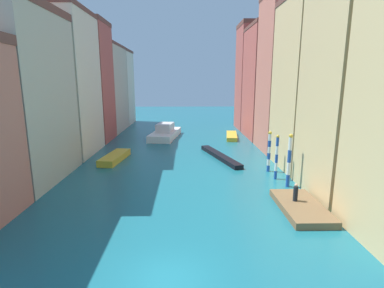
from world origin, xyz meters
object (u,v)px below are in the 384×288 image
at_px(person_on_dock, 296,193).
at_px(mooring_pole_1, 277,157).
at_px(motorboat_0, 232,136).
at_px(mooring_pole_0, 289,160).
at_px(gondola_black, 220,156).
at_px(vaporetto_white, 165,133).
at_px(waterfront_dock, 301,207).
at_px(mooring_pole_2, 269,151).
at_px(motorboat_1, 115,157).

xyz_separation_m(person_on_dock, mooring_pole_1, (0.50, 6.80, 1.13)).
height_order(mooring_pole_1, motorboat_0, mooring_pole_1).
xyz_separation_m(mooring_pole_0, mooring_pole_1, (-0.48, 2.23, -0.26)).
xyz_separation_m(mooring_pole_1, gondola_black, (-4.68, 8.35, -2.04)).
bearing_deg(vaporetto_white, waterfront_dock, -67.55).
bearing_deg(gondola_black, mooring_pole_1, -60.72).
distance_m(mooring_pole_2, motorboat_1, 18.55).
xyz_separation_m(waterfront_dock, motorboat_1, (-17.60, 14.81, 0.14)).
distance_m(vaporetto_white, gondola_black, 16.29).
bearing_deg(mooring_pole_1, motorboat_1, 157.40).
xyz_separation_m(waterfront_dock, mooring_pole_2, (0.21, 9.97, 2.02)).
distance_m(vaporetto_white, motorboat_1, 16.03).
relative_size(mooring_pole_1, mooring_pole_2, 1.02).
relative_size(mooring_pole_2, motorboat_0, 0.59).
distance_m(person_on_dock, motorboat_0, 28.83).
bearing_deg(person_on_dock, mooring_pole_1, 85.81).
bearing_deg(mooring_pole_0, mooring_pole_2, 96.04).
bearing_deg(motorboat_1, mooring_pole_0, -27.79).
height_order(gondola_black, motorboat_0, motorboat_0).
height_order(person_on_dock, vaporetto_white, vaporetto_white).
xyz_separation_m(mooring_pole_0, motorboat_1, (-18.32, 9.65, -2.17)).
bearing_deg(vaporetto_white, motorboat_1, -109.03).
bearing_deg(mooring_pole_0, motorboat_1, 152.21).
xyz_separation_m(mooring_pole_2, vaporetto_white, (-12.58, 19.98, -1.42)).
distance_m(mooring_pole_2, motorboat_0, 19.55).
height_order(person_on_dock, mooring_pole_1, mooring_pole_1).
bearing_deg(vaporetto_white, gondola_black, -60.85).
distance_m(motorboat_0, motorboat_1, 22.21).
height_order(vaporetto_white, motorboat_1, vaporetto_white).
height_order(mooring_pole_1, vaporetto_white, mooring_pole_1).
distance_m(waterfront_dock, mooring_pole_0, 5.69).
relative_size(mooring_pole_2, motorboat_1, 0.66).
xyz_separation_m(person_on_dock, mooring_pole_0, (0.98, 4.57, 1.39)).
bearing_deg(gondola_black, mooring_pole_0, -64.00).
height_order(person_on_dock, motorboat_0, person_on_dock).
xyz_separation_m(waterfront_dock, person_on_dock, (-0.26, 0.59, 0.91)).
bearing_deg(motorboat_1, gondola_black, 4.04).
relative_size(mooring_pole_0, motorboat_0, 0.67).
distance_m(waterfront_dock, vaporetto_white, 32.42).
distance_m(mooring_pole_2, vaporetto_white, 23.66).
height_order(mooring_pole_2, vaporetto_white, mooring_pole_2).
relative_size(person_on_dock, motorboat_1, 0.21).
xyz_separation_m(motorboat_0, motorboat_1, (-16.75, -14.59, 0.06)).
height_order(waterfront_dock, gondola_black, gondola_black).
bearing_deg(vaporetto_white, mooring_pole_1, -60.80).
distance_m(person_on_dock, gondola_black, 15.74).
relative_size(waterfront_dock, person_on_dock, 4.45).
xyz_separation_m(mooring_pole_0, mooring_pole_2, (-0.51, 4.82, -0.29)).
bearing_deg(mooring_pole_1, mooring_pole_0, -77.88).
bearing_deg(waterfront_dock, motorboat_0, 91.66).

